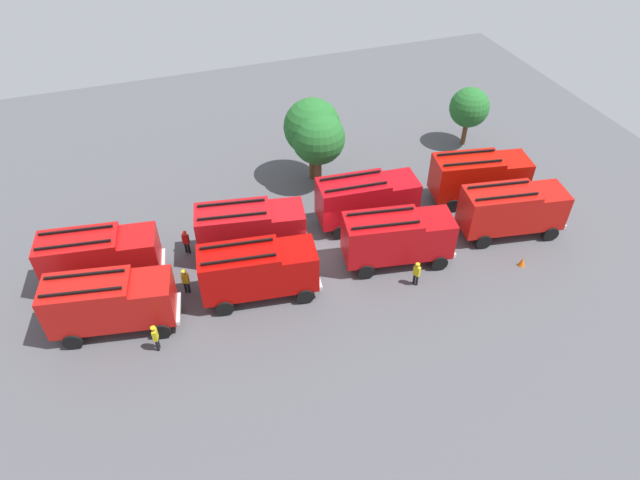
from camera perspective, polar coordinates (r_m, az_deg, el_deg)
ground_plane at (r=37.73m, az=0.00°, el=-1.61°), size 63.56×63.56×0.00m
fire_truck_0 at (r=33.95m, az=-20.66°, el=-5.91°), size 7.52×3.77×3.88m
fire_truck_1 at (r=33.84m, az=-6.37°, el=-3.02°), size 7.46×3.52×3.88m
fire_truck_2 at (r=36.23m, az=7.87°, el=0.34°), size 7.51×3.72×3.88m
fire_truck_3 at (r=40.37m, az=19.01°, el=3.03°), size 7.50×3.69×3.88m
fire_truck_4 at (r=37.13m, az=-21.55°, el=-1.49°), size 7.47×3.56×3.88m
fire_truck_5 at (r=36.86m, az=-7.12°, el=1.24°), size 7.51×3.72×3.88m
fire_truck_6 at (r=39.24m, az=4.79°, el=4.23°), size 7.37×3.21×3.88m
fire_truck_7 at (r=43.04m, az=15.93°, el=6.34°), size 7.52×3.77×3.88m
firefighter_0 at (r=35.56m, az=-13.55°, el=-4.01°), size 0.48×0.37×1.82m
firefighter_1 at (r=35.63m, az=9.83°, el=-3.32°), size 0.41×0.48×1.75m
firefighter_2 at (r=38.37m, az=-13.51°, el=-0.10°), size 0.48×0.42×1.79m
firefighter_3 at (r=36.21m, az=-5.02°, el=-1.86°), size 0.48×0.38×1.77m
firefighter_4 at (r=32.87m, az=-16.43°, el=-9.46°), size 0.34×0.47×1.83m
tree_0 at (r=42.66m, az=-0.80°, el=11.42°), size 4.33×4.33×6.71m
tree_1 at (r=41.95m, az=-0.17°, el=10.34°), size 4.00×4.00×6.20m
tree_2 at (r=49.30m, az=14.99°, el=12.92°), size 3.30×3.30×5.12m
traffic_cone_0 at (r=39.64m, az=-17.82°, el=-0.96°), size 0.40×0.40×0.57m
traffic_cone_1 at (r=39.16m, az=19.93°, el=-2.10°), size 0.44×0.44×0.63m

